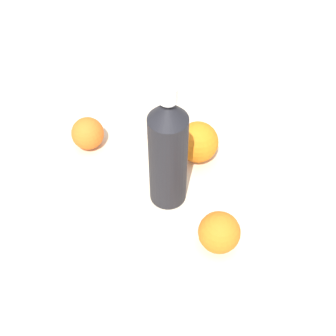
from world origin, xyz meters
The scene contains 5 objects.
ground_plane centered at (0.00, 0.00, 0.00)m, with size 2.40×2.40×0.00m, color beige.
water_bottle centered at (-0.03, 0.01, 0.12)m, with size 0.07×0.07×0.26m.
orange_0 centered at (-0.10, -0.11, 0.04)m, with size 0.07×0.07×0.07m, color orange.
orange_1 centered at (0.09, -0.02, 0.04)m, with size 0.08×0.08×0.08m, color orange.
orange_2 centered at (0.05, 0.20, 0.03)m, with size 0.07×0.07×0.07m, color orange.
Camera 1 is at (-0.55, -0.15, 0.72)m, focal length 50.58 mm.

